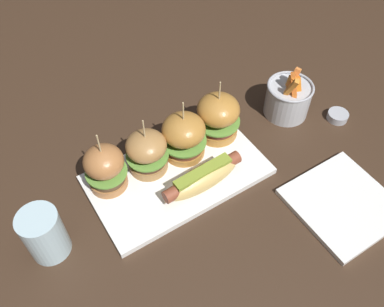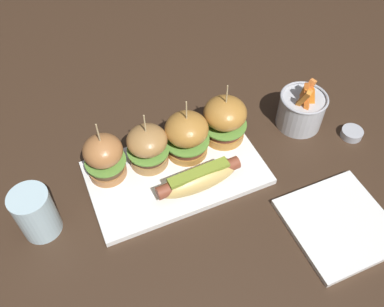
# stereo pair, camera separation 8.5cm
# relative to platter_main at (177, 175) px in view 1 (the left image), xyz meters

# --- Properties ---
(ground_plane) EXTENTS (3.00, 3.00, 0.00)m
(ground_plane) POSITION_rel_platter_main_xyz_m (0.00, 0.00, -0.01)
(ground_plane) COLOR #382619
(platter_main) EXTENTS (0.37, 0.21, 0.01)m
(platter_main) POSITION_rel_platter_main_xyz_m (0.00, 0.00, 0.00)
(platter_main) COLOR white
(platter_main) RESTS_ON ground
(hot_dog) EXTENTS (0.18, 0.06, 0.05)m
(hot_dog) POSITION_rel_platter_main_xyz_m (0.03, -0.06, 0.03)
(hot_dog) COLOR tan
(hot_dog) RESTS_ON platter_main
(slider_far_left) EXTENTS (0.09, 0.09, 0.15)m
(slider_far_left) POSITION_rel_platter_main_xyz_m (-0.13, 0.05, 0.06)
(slider_far_left) COLOR #A86B3A
(slider_far_left) RESTS_ON platter_main
(slider_center_left) EXTENTS (0.09, 0.09, 0.14)m
(slider_center_left) POSITION_rel_platter_main_xyz_m (-0.04, 0.05, 0.06)
(slider_center_left) COLOR #A37440
(slider_center_left) RESTS_ON platter_main
(slider_center_right) EXTENTS (0.10, 0.10, 0.15)m
(slider_center_right) POSITION_rel_platter_main_xyz_m (0.04, 0.04, 0.06)
(slider_center_right) COLOR #AC7532
(slider_center_right) RESTS_ON platter_main
(slider_far_right) EXTENTS (0.10, 0.10, 0.15)m
(slider_far_right) POSITION_rel_platter_main_xyz_m (0.14, 0.05, 0.06)
(slider_far_right) COLOR #B07631
(slider_far_right) RESTS_ON platter_main
(fries_bucket) EXTENTS (0.11, 0.11, 0.13)m
(fries_bucket) POSITION_rel_platter_main_xyz_m (0.32, 0.03, 0.04)
(fries_bucket) COLOR #B7BABF
(fries_bucket) RESTS_ON ground
(sauce_ramekin) EXTENTS (0.05, 0.05, 0.02)m
(sauce_ramekin) POSITION_rel_platter_main_xyz_m (0.42, -0.06, 0.00)
(sauce_ramekin) COLOR #A8AAB2
(sauce_ramekin) RESTS_ON ground
(side_plate) EXTENTS (0.19, 0.19, 0.01)m
(side_plate) POSITION_rel_platter_main_xyz_m (0.24, -0.24, -0.00)
(side_plate) COLOR white
(side_plate) RESTS_ON ground
(water_glass) EXTENTS (0.07, 0.07, 0.11)m
(water_glass) POSITION_rel_platter_main_xyz_m (-0.29, -0.02, 0.05)
(water_glass) COLOR silver
(water_glass) RESTS_ON ground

